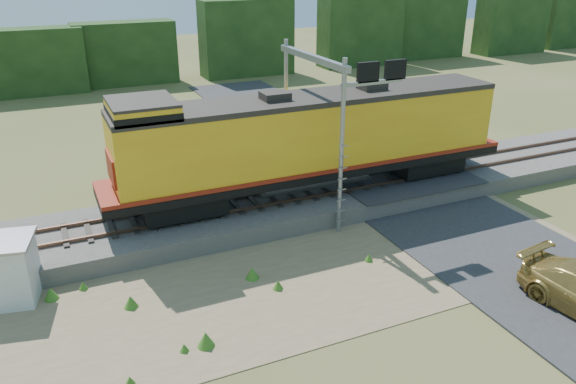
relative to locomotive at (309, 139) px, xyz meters
name	(u,v)px	position (x,y,z in m)	size (l,w,h in m)	color
ground	(334,277)	(-1.85, -6.00, -3.44)	(140.00, 140.00, 0.00)	#475123
ballast	(272,207)	(-1.85, 0.00, -3.04)	(70.00, 5.00, 0.80)	slate
rails	(272,197)	(-1.85, 0.00, -2.56)	(70.00, 1.54, 0.16)	brown
dirt_shoulder	(280,282)	(-3.85, -5.50, -3.42)	(26.00, 8.00, 0.03)	#8C7754
road	(468,232)	(5.15, -5.26, -3.35)	(7.00, 66.00, 0.86)	#38383A
tree_line_north	(138,49)	(-1.85, 32.00, -0.37)	(130.00, 3.00, 6.50)	#193212
weed_clumps	(246,297)	(-5.35, -5.90, -3.44)	(15.00, 6.20, 0.56)	#3B7020
locomotive	(309,139)	(0.00, 0.00, 0.00)	(19.45, 2.97, 5.02)	black
shed	(7,270)	(-12.87, -2.69, -2.26)	(2.33, 2.33, 2.33)	silver
signal_gantry	(327,94)	(0.50, -0.68, 2.17)	(2.98, 6.20, 7.51)	gray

